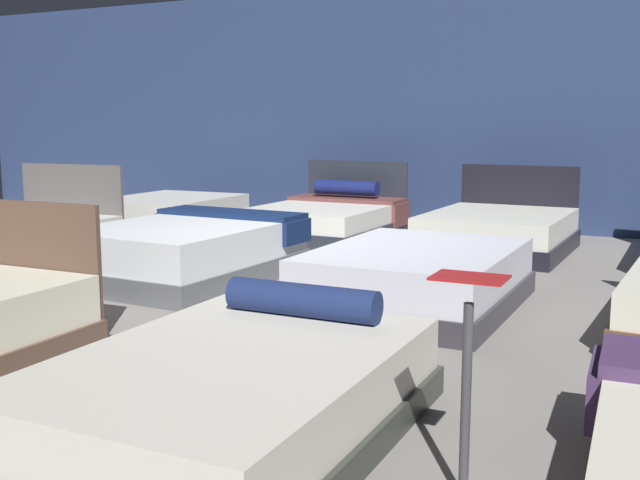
{
  "coord_description": "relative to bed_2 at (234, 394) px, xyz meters",
  "views": [
    {
      "loc": [
        3.07,
        -5.79,
        1.5
      ],
      "look_at": [
        0.19,
        0.18,
        0.47
      ],
      "focal_mm": 42.18,
      "sensor_mm": 36.0,
      "label": 1
    }
  ],
  "objects": [
    {
      "name": "price_sign",
      "position": [
        1.15,
        -0.12,
        0.13
      ],
      "size": [
        0.28,
        0.24,
        0.92
      ],
      "color": "#3F3F44",
      "rests_on": "ground_plane"
    },
    {
      "name": "bed_6",
      "position": [
        -0.05,
        2.89,
        0.02
      ],
      "size": [
        1.56,
        2.07,
        0.49
      ],
      "rotation": [
        0.0,
        0.0,
        -0.01
      ],
      "color": "#312F36",
      "rests_on": "ground_plane"
    },
    {
      "name": "bed_2",
      "position": [
        0.0,
        0.0,
        0.0
      ],
      "size": [
        1.47,
        2.11,
        0.62
      ],
      "rotation": [
        0.0,
        0.0,
        0.0
      ],
      "color": "#30352F",
      "rests_on": "ground_plane"
    },
    {
      "name": "showroom_back_wall",
      "position": [
        -1.21,
        7.69,
        1.53
      ],
      "size": [
        18.0,
        0.06,
        3.5
      ],
      "primitive_type": "cube",
      "color": "navy",
      "rests_on": "ground_plane"
    },
    {
      "name": "bed_4",
      "position": [
        -4.75,
        3.04,
        0.0
      ],
      "size": [
        1.67,
        2.03,
        1.01
      ],
      "rotation": [
        0.0,
        0.0,
        0.05
      ],
      "color": "#595553",
      "rests_on": "ground_plane"
    },
    {
      "name": "ground_plane",
      "position": [
        -1.21,
        2.88,
        -0.23
      ],
      "size": [
        18.0,
        18.0,
        0.02
      ],
      "primitive_type": "cube",
      "color": "gray"
    },
    {
      "name": "bed_5",
      "position": [
        -2.43,
        2.99,
        0.05
      ],
      "size": [
        1.75,
        2.18,
        0.59
      ],
      "rotation": [
        0.0,
        0.0,
        -0.05
      ],
      "color": "#585B60",
      "rests_on": "ground_plane"
    },
    {
      "name": "bed_9",
      "position": [
        -2.34,
        5.99,
        0.02
      ],
      "size": [
        1.69,
        2.13,
        0.97
      ],
      "rotation": [
        0.0,
        0.0,
        -0.02
      ],
      "color": "#272B37",
      "rests_on": "ground_plane"
    },
    {
      "name": "bed_10",
      "position": [
        -0.04,
        5.86,
        0.02
      ],
      "size": [
        1.63,
        2.03,
        0.97
      ],
      "rotation": [
        0.0,
        0.0,
        -0.03
      ],
      "color": "black",
      "rests_on": "ground_plane"
    },
    {
      "name": "bed_8",
      "position": [
        -4.79,
        5.87,
        -0.0
      ],
      "size": [
        1.63,
        1.94,
        0.44
      ],
      "rotation": [
        0.0,
        0.0,
        0.01
      ],
      "color": "#2B2B2E",
      "rests_on": "ground_plane"
    }
  ]
}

